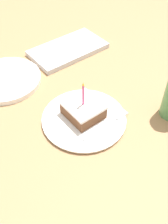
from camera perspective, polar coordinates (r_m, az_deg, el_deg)
ground_plane at (r=0.85m, az=0.56°, el=-1.37°), size 2.40×2.40×0.04m
plate at (r=0.81m, az=0.00°, el=-1.44°), size 0.26×0.26×0.01m
cake_slice at (r=0.79m, az=-0.17°, el=0.57°), size 0.10×0.11×0.13m
fork at (r=0.79m, az=5.21°, el=-2.31°), size 0.18×0.02×0.00m
side_plate at (r=0.98m, az=-16.71°, el=6.78°), size 0.25×0.25×0.02m
marble_board at (r=1.10m, az=-3.48°, el=13.45°), size 0.30×0.17×0.02m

